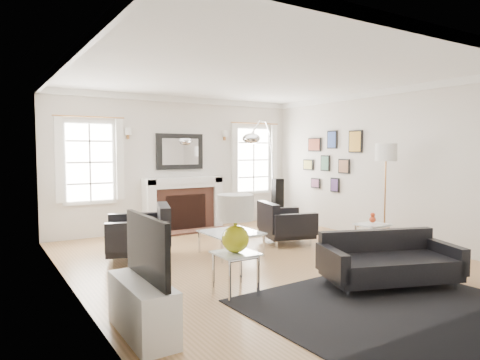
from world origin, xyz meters
TOP-DOWN VIEW (x-y plane):
  - floor at (0.00, 0.00)m, footprint 6.00×6.00m
  - back_wall at (0.00, 3.00)m, footprint 5.50×0.04m
  - front_wall at (0.00, -3.00)m, footprint 5.50×0.04m
  - left_wall at (-2.75, 0.00)m, footprint 0.04×6.00m
  - right_wall at (2.75, 0.00)m, footprint 0.04×6.00m
  - ceiling at (0.00, 0.00)m, footprint 5.50×6.00m
  - crown_molding at (0.00, 0.00)m, footprint 5.50×6.00m
  - fireplace at (0.00, 2.79)m, footprint 1.70×0.69m
  - mantel_mirror at (0.00, 2.95)m, footprint 1.05×0.07m
  - window_left at (-1.85, 2.95)m, footprint 1.24×0.15m
  - window_right at (1.85, 2.95)m, footprint 1.24×0.15m
  - gallery_wall at (2.72, 1.30)m, footprint 0.04×1.73m
  - tv_unit at (-2.44, -1.70)m, footprint 0.35×1.00m
  - area_rug at (0.01, -2.41)m, footprint 2.91×2.46m
  - sofa at (0.61, -1.92)m, footprint 1.80×1.26m
  - armchair_left at (-1.55, 0.91)m, footprint 1.18×1.25m
  - armchair_right at (0.99, 0.67)m, footprint 1.02×1.09m
  - coffee_table at (-0.24, 0.45)m, footprint 0.84×0.84m
  - side_table_left at (-1.18, -1.24)m, footprint 0.46×0.46m
  - nesting_table at (1.58, -0.85)m, footprint 0.48×0.40m
  - gourd_lamp at (-1.18, -1.24)m, footprint 0.42×0.42m
  - orange_vase at (1.58, -0.85)m, footprint 0.10×0.10m
  - arc_floor_lamp at (1.50, 2.03)m, footprint 1.69×1.57m
  - stick_floor_lamp at (2.20, -0.57)m, footprint 0.36×0.36m
  - speaker_tower at (2.05, 2.25)m, footprint 0.24×0.24m

SIDE VIEW (x-z plane):
  - floor at x=0.00m, z-range 0.00..0.00m
  - area_rug at x=0.01m, z-range 0.00..0.01m
  - sofa at x=0.61m, z-range 0.02..0.56m
  - tv_unit at x=-2.44m, z-range -0.22..0.87m
  - coffee_table at x=-0.24m, z-range 0.16..0.53m
  - armchair_right at x=0.99m, z-range 0.04..0.66m
  - armchair_left at x=-1.55m, z-range 0.04..0.73m
  - side_table_left at x=-1.18m, z-range 0.15..0.65m
  - nesting_table at x=1.58m, z-range 0.15..0.67m
  - speaker_tower at x=2.05m, z-range 0.00..1.04m
  - fireplace at x=0.00m, z-range -0.01..1.10m
  - orange_vase at x=1.58m, z-range 0.53..0.69m
  - gourd_lamp at x=-1.18m, z-range 0.55..1.23m
  - arc_floor_lamp at x=1.50m, z-range 0.10..2.50m
  - back_wall at x=0.00m, z-range 0.00..2.80m
  - front_wall at x=0.00m, z-range 0.00..2.80m
  - left_wall at x=-2.75m, z-range 0.00..2.80m
  - right_wall at x=2.75m, z-range 0.00..2.80m
  - window_left at x=-1.85m, z-range 0.65..2.27m
  - window_right at x=1.85m, z-range 0.65..2.27m
  - gallery_wall at x=2.72m, z-range 0.89..2.18m
  - stick_floor_lamp at x=2.20m, z-range 0.66..2.45m
  - mantel_mirror at x=0.00m, z-range 1.27..2.02m
  - crown_molding at x=0.00m, z-range 2.68..2.80m
  - ceiling at x=0.00m, z-range 2.79..2.81m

